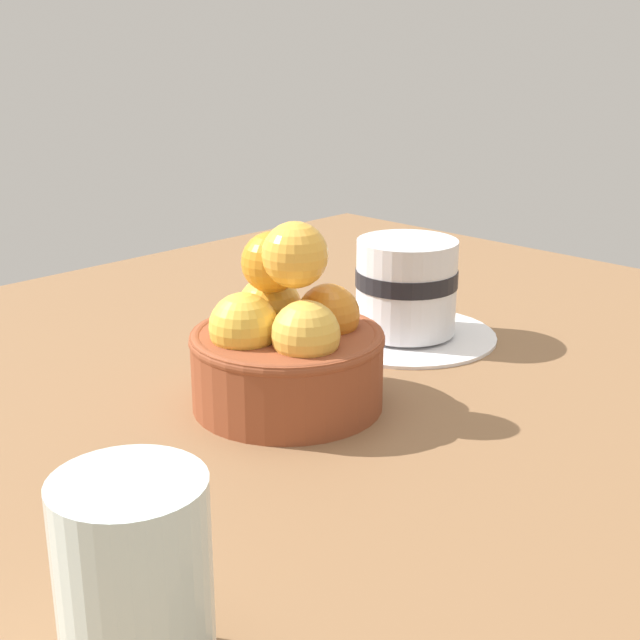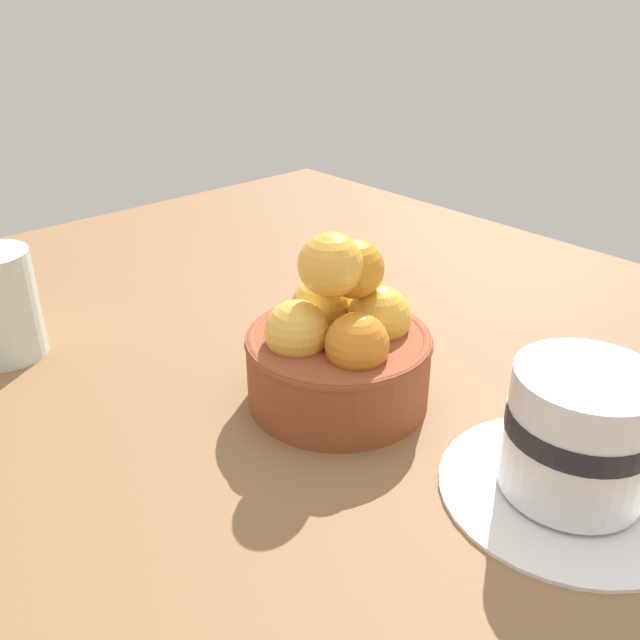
{
  "view_description": "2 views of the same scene",
  "coord_description": "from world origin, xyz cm",
  "views": [
    {
      "loc": [
        41.58,
        44.02,
        26.63
      ],
      "look_at": [
        -1.86,
        1.5,
        6.52
      ],
      "focal_mm": 50.02,
      "sensor_mm": 36.0,
      "label": 1
    },
    {
      "loc": [
        -32.84,
        31.53,
        29.93
      ],
      "look_at": [
        0.46,
        1.47,
        7.25
      ],
      "focal_mm": 38.69,
      "sensor_mm": 36.0,
      "label": 2
    }
  ],
  "objects": [
    {
      "name": "coffee_cup",
      "position": [
        -17.83,
        -3.45,
        4.1
      ],
      "size": [
        16.39,
        16.39,
        8.92
      ],
      "color": "white",
      "rests_on": "ground_plane"
    },
    {
      "name": "ground_plane",
      "position": [
        0.0,
        0.0,
        -2.3
      ],
      "size": [
        110.35,
        90.09,
        4.6
      ],
      "primitive_type": "cube",
      "color": "brown"
    },
    {
      "name": "terracotta_bowl",
      "position": [
        0.03,
        -0.05,
        4.74
      ],
      "size": [
        14.18,
        14.18,
        13.91
      ],
      "color": "brown",
      "rests_on": "ground_plane"
    }
  ]
}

